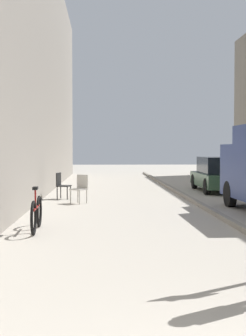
# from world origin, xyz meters

# --- Properties ---
(ground_plane) EXTENTS (80.00, 80.00, 0.00)m
(ground_plane) POSITION_xyz_m (0.00, 12.00, 0.00)
(ground_plane) COLOR #A8A093
(kerb_strip) EXTENTS (0.16, 40.00, 0.12)m
(kerb_strip) POSITION_xyz_m (1.58, 12.00, 0.06)
(kerb_strip) COLOR gray
(kerb_strip) RESTS_ON ground_plane
(parked_car) EXTENTS (1.92, 4.24, 1.45)m
(parked_car) POSITION_xyz_m (3.49, 17.38, 0.71)
(parked_car) COLOR #335138
(parked_car) RESTS_ON ground_plane
(bicycle_leaning) EXTENTS (0.11, 1.77, 0.98)m
(bicycle_leaning) POSITION_xyz_m (-2.90, 7.98, 0.38)
(bicycle_leaning) COLOR black
(bicycle_leaning) RESTS_ON ground_plane
(cafe_chair_near_window) EXTENTS (0.54, 0.54, 0.94)m
(cafe_chair_near_window) POSITION_xyz_m (-2.92, 14.61, 0.55)
(cafe_chair_near_window) COLOR black
(cafe_chair_near_window) RESTS_ON ground_plane
(cafe_chair_by_doorway) EXTENTS (0.62, 0.62, 0.94)m
(cafe_chair_by_doorway) POSITION_xyz_m (-2.19, 13.20, 0.55)
(cafe_chair_by_doorway) COLOR #B7B2A8
(cafe_chair_by_doorway) RESTS_ON ground_plane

